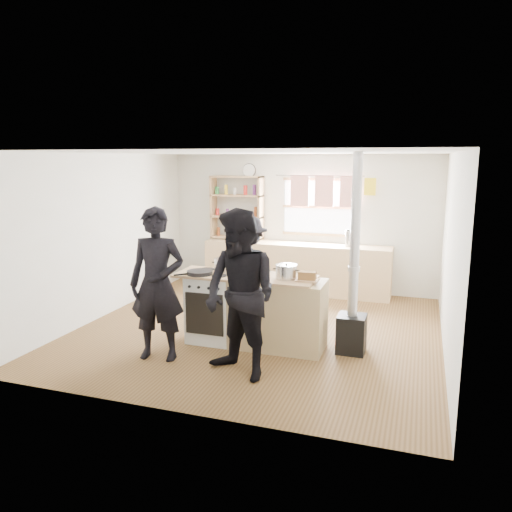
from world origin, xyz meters
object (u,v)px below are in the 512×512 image
person_far (248,270)px  stockpot_counter (286,272)px  bread_board (307,277)px  cooking_island (256,310)px  thermos (348,238)px  stockpot_stove (223,265)px  roast_tray (255,272)px  flue_heater (353,302)px  person_near_right (241,295)px  skillet_greens (200,272)px  person_near_left (157,284)px

person_far → stockpot_counter: bearing=136.3°
bread_board → cooking_island: bearing=175.3°
thermos → stockpot_stove: thermos is taller
roast_tray → person_far: size_ratio=0.19×
stockpot_counter → flue_heater: (0.82, 0.16, -0.37)m
cooking_island → flue_heater: flue_heater is taller
person_near_right → skillet_greens: bearing=161.4°
person_near_right → flue_heater: bearing=70.8°
bread_board → person_far: 1.42m
roast_tray → person_near_right: size_ratio=0.16×
bread_board → flue_heater: size_ratio=0.12×
bread_board → person_near_left: bearing=-156.1°
flue_heater → cooking_island: bearing=-173.9°
person_near_left → person_near_right: 1.15m
flue_heater → person_near_left: size_ratio=1.34×
cooking_island → person_near_right: 1.10m
stockpot_counter → person_far: bearing=133.2°
stockpot_counter → bread_board: bearing=-5.8°
flue_heater → person_near_left: (-2.22, -0.93, 0.28)m
stockpot_stove → stockpot_counter: 0.91m
cooking_island → person_near_left: bearing=-140.9°
flue_heater → person_far: flue_heater is taller
person_near_right → person_far: (-0.55, 1.82, -0.15)m
roast_tray → bread_board: bread_board is taller
bread_board → flue_heater: 0.66m
stockpot_stove → stockpot_counter: size_ratio=0.92×
thermos → flue_heater: bearing=-80.3°
thermos → person_near_right: size_ratio=0.15×
cooking_island → person_near_left: size_ratio=1.06×
skillet_greens → person_near_left: person_near_left is taller
flue_heater → person_far: 1.79m
bread_board → person_near_left: size_ratio=0.16×
person_near_left → person_near_right: (1.14, -0.18, 0.02)m
cooking_island → roast_tray: (-0.03, 0.08, 0.50)m
thermos → bread_board: size_ratio=0.98×
cooking_island → roast_tray: size_ratio=6.34×
thermos → stockpot_stove: size_ratio=1.12×
bread_board → person_near_right: 1.07m
thermos → stockpot_counter: size_ratio=1.03×
stockpot_stove → flue_heater: bearing=1.0°
person_far → cooking_island: bearing=118.5°
roast_tray → person_near_right: 1.07m
bread_board → person_near_left: person_near_left is taller
person_near_left → person_near_right: bearing=-18.3°
thermos → stockpot_counter: thermos is taller
stockpot_stove → flue_heater: size_ratio=0.10×
stockpot_counter → person_near_left: size_ratio=0.15×
flue_heater → person_near_right: flue_heater is taller
stockpot_counter → bread_board: size_ratio=0.95×
roast_tray → person_near_right: person_near_right is taller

